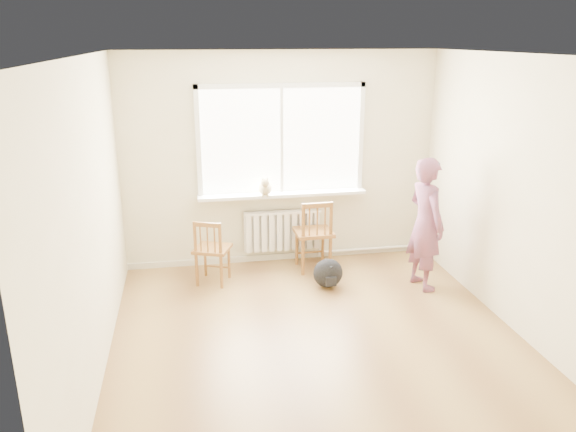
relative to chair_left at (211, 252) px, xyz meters
name	(u,v)px	position (x,y,z in m)	size (l,w,h in m)	color
floor	(321,345)	(0.95, -1.63, -0.41)	(4.50, 4.50, 0.00)	olive
ceiling	(326,55)	(0.95, -1.63, 2.29)	(4.50, 4.50, 0.00)	white
back_wall	(281,160)	(0.95, 0.62, 0.94)	(4.00, 0.01, 2.70)	beige
window	(281,136)	(0.95, 0.60, 1.25)	(2.12, 0.05, 1.42)	white
windowsill	(283,194)	(0.95, 0.51, 0.52)	(2.15, 0.22, 0.04)	white
radiator	(282,230)	(0.95, 0.53, 0.03)	(1.00, 0.12, 0.55)	white
heating_pipe	(372,249)	(2.20, 0.56, -0.33)	(0.04, 0.04, 1.40)	silver
baseboard	(282,256)	(0.95, 0.61, -0.37)	(4.00, 0.03, 0.08)	beige
chair_left	(211,252)	(0.00, 0.00, 0.00)	(0.51, 0.50, 0.81)	#94612B
chair_right	(314,235)	(1.30, 0.18, 0.06)	(0.47, 0.45, 0.93)	#94612B
person	(426,224)	(2.45, -0.52, 0.37)	(0.57, 0.37, 1.57)	#AE3A65
cat	(265,187)	(0.72, 0.43, 0.65)	(0.20, 0.39, 0.26)	beige
backpack	(328,273)	(1.35, -0.35, -0.23)	(0.35, 0.26, 0.35)	black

